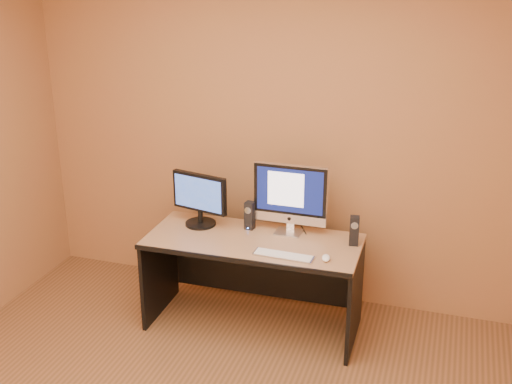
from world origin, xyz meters
TOP-DOWN VIEW (x-y plane):
  - walls at (0.00, 0.00)m, footprint 4.00×4.00m
  - desk at (-0.10, 1.42)m, footprint 1.48×0.67m
  - imac at (0.11, 1.60)m, footprint 0.53×0.20m
  - second_monitor at (-0.54, 1.55)m, footprint 0.48×0.31m
  - speaker_left at (-0.18, 1.59)m, footprint 0.07×0.07m
  - speaker_right at (0.57, 1.55)m, footprint 0.07×0.08m
  - keyboard at (0.17, 1.23)m, footprint 0.40×0.12m
  - mouse at (0.45, 1.26)m, footprint 0.07×0.10m
  - cable_a at (0.18, 1.70)m, footprint 0.10×0.18m
  - cable_b at (0.10, 1.68)m, footprint 0.05×0.16m

SIDE VIEW (x-z plane):
  - desk at x=-0.10m, z-range 0.00..0.68m
  - cable_a at x=0.18m, z-range 0.68..0.69m
  - cable_b at x=0.10m, z-range 0.68..0.69m
  - keyboard at x=0.17m, z-range 0.68..0.70m
  - mouse at x=0.45m, z-range 0.68..0.71m
  - speaker_left at x=-0.18m, z-range 0.68..0.88m
  - speaker_right at x=0.57m, z-range 0.68..0.88m
  - second_monitor at x=-0.54m, z-range 0.68..1.07m
  - imac at x=0.11m, z-range 0.68..1.19m
  - walls at x=0.00m, z-range 0.00..2.60m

